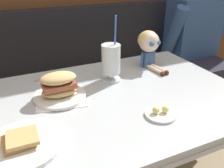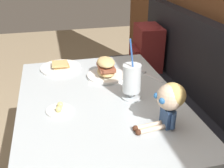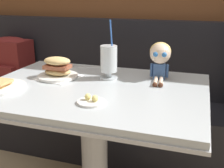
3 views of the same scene
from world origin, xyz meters
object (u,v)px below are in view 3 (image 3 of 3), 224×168
object	(u,v)px
butter_saucer	(91,101)
butter_knife	(76,66)
backpack	(11,62)
seated_doll	(160,55)
milkshake_glass	(109,61)
sandwich_plate	(58,69)
toast_plate	(0,86)

from	to	relation	value
butter_saucer	butter_knife	bearing A→B (deg)	120.87
backpack	seated_doll	bearing A→B (deg)	-16.68
milkshake_glass	butter_saucer	world-z (taller)	milkshake_glass
milkshake_glass	sandwich_plate	bearing A→B (deg)	-165.42
toast_plate	butter_saucer	bearing A→B (deg)	-4.37
sandwich_plate	butter_knife	distance (m)	0.24
toast_plate	sandwich_plate	world-z (taller)	sandwich_plate
milkshake_glass	sandwich_plate	distance (m)	0.28
toast_plate	seated_doll	xyz separation A→B (m)	(0.71, 0.40, 0.12)
milkshake_glass	sandwich_plate	xyz separation A→B (m)	(-0.27, -0.07, -0.05)
toast_plate	butter_saucer	size ratio (longest dim) A/B	2.08
butter_saucer	backpack	distance (m)	1.30
butter_saucer	seated_doll	world-z (taller)	seated_doll
milkshake_glass	seated_doll	xyz separation A→B (m)	(0.26, 0.08, 0.03)
toast_plate	milkshake_glass	world-z (taller)	milkshake_glass
seated_doll	sandwich_plate	bearing A→B (deg)	-164.28
toast_plate	milkshake_glass	distance (m)	0.56
milkshake_glass	seated_doll	size ratio (longest dim) A/B	1.41
toast_plate	butter_saucer	distance (m)	0.50
butter_knife	toast_plate	bearing A→B (deg)	-110.33
toast_plate	milkshake_glass	bearing A→B (deg)	35.43
milkshake_glass	butter_saucer	xyz separation A→B (m)	(0.04, -0.36, -0.09)
milkshake_glass	seated_doll	world-z (taller)	milkshake_glass
milkshake_glass	sandwich_plate	size ratio (longest dim) A/B	1.37
sandwich_plate	butter_saucer	world-z (taller)	sandwich_plate
milkshake_glass	backpack	world-z (taller)	milkshake_glass
toast_plate	butter_knife	size ratio (longest dim) A/B	1.12
milkshake_glass	backpack	bearing A→B (deg)	155.25
sandwich_plate	butter_knife	world-z (taller)	sandwich_plate
toast_plate	sandwich_plate	xyz separation A→B (m)	(0.18, 0.25, 0.03)
toast_plate	backpack	world-z (taller)	backpack
seated_doll	backpack	world-z (taller)	seated_doll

